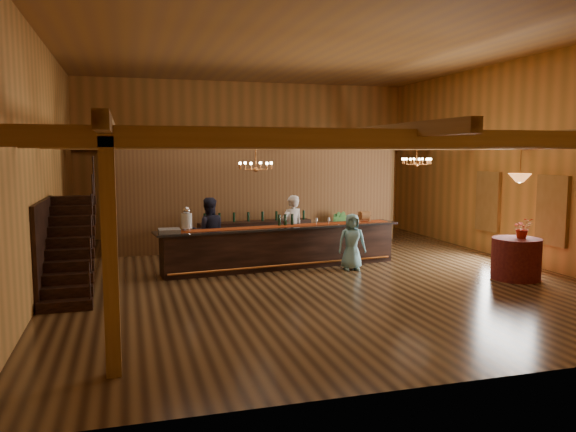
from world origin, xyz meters
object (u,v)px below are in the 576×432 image
object	(u,v)px
staff_second	(209,232)
guest	(352,242)
beverage_dispenser	(187,220)
raffle_drum	(364,216)
floor_plant	(337,229)
round_table	(516,259)
pendant_lamp	(520,178)
bartender	(292,229)
chandelier_right	(416,161)
backbar_shelf	(256,237)
tasting_bar	(282,247)
chandelier_left	(256,165)

from	to	relation	value
staff_second	guest	size ratio (longest dim) A/B	1.27
beverage_dispenser	raffle_drum	xyz separation A→B (m)	(4.85, 0.44, -0.11)
beverage_dispenser	floor_plant	size ratio (longest dim) A/B	0.51
raffle_drum	staff_second	bearing A→B (deg)	173.57
raffle_drum	staff_second	world-z (taller)	staff_second
raffle_drum	guest	world-z (taller)	guest
round_table	pendant_lamp	xyz separation A→B (m)	(0.00, 0.00, 1.91)
raffle_drum	beverage_dispenser	bearing A→B (deg)	-174.82
bartender	guest	size ratio (longest dim) A/B	1.27
raffle_drum	bartender	world-z (taller)	bartender
chandelier_right	backbar_shelf	bearing A→B (deg)	153.09
tasting_bar	chandelier_left	distance (m)	2.41
beverage_dispenser	pendant_lamp	bearing A→B (deg)	-18.89
raffle_drum	chandelier_right	bearing A→B (deg)	-0.09
chandelier_left	guest	size ratio (longest dim) A/B	0.55
chandelier_right	floor_plant	distance (m)	3.47
chandelier_right	guest	size ratio (longest dim) A/B	0.55
beverage_dispenser	guest	size ratio (longest dim) A/B	0.42
round_table	floor_plant	distance (m)	5.84
guest	floor_plant	size ratio (longest dim) A/B	1.23
chandelier_right	guest	xyz separation A→B (m)	(-2.29, -0.92, -2.02)
staff_second	guest	world-z (taller)	staff_second
raffle_drum	pendant_lamp	world-z (taller)	pendant_lamp
floor_plant	pendant_lamp	bearing A→B (deg)	-64.50
raffle_drum	chandelier_left	bearing A→B (deg)	-163.39
beverage_dispenser	round_table	xyz separation A→B (m)	(7.44, -2.55, -0.89)
chandelier_right	staff_second	size ratio (longest dim) A/B	0.44
staff_second	round_table	bearing A→B (deg)	154.70
tasting_bar	pendant_lamp	world-z (taller)	pendant_lamp
chandelier_left	chandelier_right	distance (m)	4.89
tasting_bar	staff_second	xyz separation A→B (m)	(-1.81, 0.69, 0.36)
tasting_bar	chandelier_left	xyz separation A→B (m)	(-0.86, -0.75, 2.13)
backbar_shelf	round_table	size ratio (longest dim) A/B	3.02
beverage_dispenser	bartender	world-z (taller)	bartender
chandelier_left	round_table	bearing A→B (deg)	-19.05
floor_plant	round_table	bearing A→B (deg)	-64.50
chandelier_right	guest	bearing A→B (deg)	-158.00
staff_second	pendant_lamp	bearing A→B (deg)	154.70
raffle_drum	guest	size ratio (longest dim) A/B	0.24
tasting_bar	chandelier_left	bearing A→B (deg)	-145.15
tasting_bar	beverage_dispenser	xyz separation A→B (m)	(-2.46, -0.22, 0.82)
beverage_dispenser	guest	xyz separation A→B (m)	(4.11, -0.49, -0.65)
bartender	staff_second	bearing A→B (deg)	-19.86
round_table	chandelier_right	xyz separation A→B (m)	(-1.04, 2.98, 2.26)
chandelier_left	backbar_shelf	bearing A→B (deg)	77.57
beverage_dispenser	pendant_lamp	world-z (taller)	pendant_lamp
tasting_bar	staff_second	distance (m)	1.97
pendant_lamp	chandelier_left	bearing A→B (deg)	160.95
chandelier_left	staff_second	bearing A→B (deg)	123.35
raffle_drum	tasting_bar	bearing A→B (deg)	-174.80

